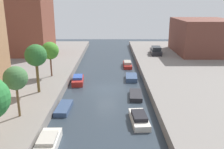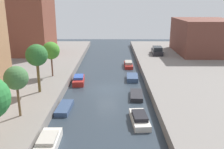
% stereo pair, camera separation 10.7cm
% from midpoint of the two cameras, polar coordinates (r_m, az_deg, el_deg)
% --- Properties ---
extents(ground_plane, '(84.00, 84.00, 0.00)m').
position_cam_midpoint_polar(ground_plane, '(31.08, -1.24, -3.42)').
color(ground_plane, '#28333D').
extents(low_block_right, '(10.00, 12.49, 6.36)m').
position_cam_midpoint_polar(low_block_right, '(50.76, 20.26, 8.31)').
color(low_block_right, brown).
rests_on(low_block_right, quay_right).
extents(street_tree_1, '(2.02, 2.02, 4.49)m').
position_cam_midpoint_polar(street_tree_1, '(22.15, -21.31, -0.83)').
color(street_tree_1, brown).
rests_on(street_tree_1, quay_left).
extents(street_tree_2, '(2.33, 2.33, 5.31)m').
position_cam_midpoint_polar(street_tree_2, '(27.41, -17.07, 4.17)').
color(street_tree_2, brown).
rests_on(street_tree_2, quay_left).
extents(street_tree_3, '(2.28, 2.28, 4.60)m').
position_cam_midpoint_polar(street_tree_3, '(33.19, -14.02, 5.34)').
color(street_tree_3, brown).
rests_on(street_tree_3, quay_left).
extents(parked_car, '(2.02, 4.62, 1.45)m').
position_cam_midpoint_polar(parked_car, '(47.44, 10.23, 5.39)').
color(parked_car, black).
rests_on(parked_car, quay_right).
extents(moored_boat_left_1, '(1.57, 3.50, 0.92)m').
position_cam_midpoint_polar(moored_boat_left_1, '(19.97, -14.52, -14.86)').
color(moored_boat_left_1, beige).
rests_on(moored_boat_left_1, ground_plane).
extents(moored_boat_left_2, '(1.42, 3.52, 0.46)m').
position_cam_midpoint_polar(moored_boat_left_2, '(25.76, -10.98, -7.56)').
color(moored_boat_left_2, '#33476B').
rests_on(moored_boat_left_2, ground_plane).
extents(moored_boat_left_3, '(1.71, 3.71, 1.01)m').
position_cam_midpoint_polar(moored_boat_left_3, '(33.53, -7.79, -1.26)').
color(moored_boat_left_3, maroon).
rests_on(moored_boat_left_3, ground_plane).
extents(moored_boat_right_1, '(1.70, 3.93, 0.88)m').
position_cam_midpoint_polar(moored_boat_right_1, '(22.97, 6.32, -10.09)').
color(moored_boat_right_1, beige).
rests_on(moored_boat_right_1, ground_plane).
extents(moored_boat_right_2, '(1.59, 3.39, 0.47)m').
position_cam_midpoint_polar(moored_boat_right_2, '(28.66, 5.59, -4.77)').
color(moored_boat_right_2, '#232328').
rests_on(moored_boat_right_2, ground_plane).
extents(moored_boat_right_3, '(1.70, 3.17, 0.61)m').
position_cam_midpoint_polar(moored_boat_right_3, '(34.81, 4.62, -0.72)').
color(moored_boat_right_3, '#33476B').
rests_on(moored_boat_right_3, ground_plane).
extents(moored_boat_right_4, '(1.35, 3.93, 0.94)m').
position_cam_midpoint_polar(moored_boat_right_4, '(41.62, 3.70, 2.33)').
color(moored_boat_right_4, maroon).
rests_on(moored_boat_right_4, ground_plane).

